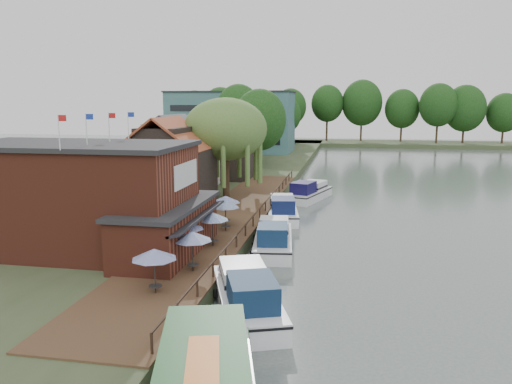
# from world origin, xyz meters

# --- Properties ---
(ground) EXTENTS (260.00, 260.00, 0.00)m
(ground) POSITION_xyz_m (0.00, 0.00, 0.00)
(ground) COLOR #4B5753
(ground) RESTS_ON ground
(land_bank) EXTENTS (50.00, 140.00, 1.00)m
(land_bank) POSITION_xyz_m (-30.00, 35.00, 0.50)
(land_bank) COLOR #384728
(land_bank) RESTS_ON ground
(quay_deck) EXTENTS (6.00, 50.00, 0.10)m
(quay_deck) POSITION_xyz_m (-8.00, 10.00, 1.05)
(quay_deck) COLOR #47301E
(quay_deck) RESTS_ON land_bank
(quay_rail) EXTENTS (0.20, 49.00, 1.00)m
(quay_rail) POSITION_xyz_m (-5.30, 10.50, 1.50)
(quay_rail) COLOR black
(quay_rail) RESTS_ON land_bank
(pub) EXTENTS (20.00, 11.00, 7.30)m
(pub) POSITION_xyz_m (-14.00, -1.00, 4.65)
(pub) COLOR maroon
(pub) RESTS_ON land_bank
(hotel_block) EXTENTS (25.40, 12.40, 12.30)m
(hotel_block) POSITION_xyz_m (-22.00, 70.00, 7.15)
(hotel_block) COLOR #38666B
(hotel_block) RESTS_ON land_bank
(cottage_a) EXTENTS (8.60, 7.60, 8.50)m
(cottage_a) POSITION_xyz_m (-15.00, 14.00, 5.25)
(cottage_a) COLOR black
(cottage_a) RESTS_ON land_bank
(cottage_b) EXTENTS (9.60, 8.60, 8.50)m
(cottage_b) POSITION_xyz_m (-18.00, 24.00, 5.25)
(cottage_b) COLOR beige
(cottage_b) RESTS_ON land_bank
(cottage_c) EXTENTS (7.60, 7.60, 8.50)m
(cottage_c) POSITION_xyz_m (-14.00, 33.00, 5.25)
(cottage_c) COLOR black
(cottage_c) RESTS_ON land_bank
(willow) EXTENTS (8.60, 8.60, 10.43)m
(willow) POSITION_xyz_m (-10.50, 19.00, 6.21)
(willow) COLOR #476B2D
(willow) RESTS_ON land_bank
(umbrella_0) EXTENTS (2.37, 2.37, 2.38)m
(umbrella_0) POSITION_xyz_m (-7.60, -7.90, 2.29)
(umbrella_0) COLOR navy
(umbrella_0) RESTS_ON quay_deck
(umbrella_1) EXTENTS (2.34, 2.34, 2.38)m
(umbrella_1) POSITION_xyz_m (-6.75, -4.20, 2.29)
(umbrella_1) COLOR navy
(umbrella_1) RESTS_ON quay_deck
(umbrella_2) EXTENTS (2.38, 2.38, 2.38)m
(umbrella_2) POSITION_xyz_m (-8.03, -1.62, 2.29)
(umbrella_2) COLOR navy
(umbrella_2) RESTS_ON quay_deck
(umbrella_3) EXTENTS (2.26, 2.26, 2.38)m
(umbrella_3) POSITION_xyz_m (-6.98, 1.05, 2.29)
(umbrella_3) COLOR #1A4490
(umbrella_3) RESTS_ON quay_deck
(umbrella_4) EXTENTS (2.19, 2.19, 2.38)m
(umbrella_4) POSITION_xyz_m (-7.14, 5.31, 2.29)
(umbrella_4) COLOR navy
(umbrella_4) RESTS_ON quay_deck
(umbrella_5) EXTENTS (2.42, 2.42, 2.38)m
(umbrella_5) POSITION_xyz_m (-7.60, 7.21, 2.29)
(umbrella_5) COLOR navy
(umbrella_5) RESTS_ON quay_deck
(cruiser_0) EXTENTS (6.49, 10.64, 2.46)m
(cruiser_0) POSITION_xyz_m (-2.96, -6.83, 1.23)
(cruiser_0) COLOR white
(cruiser_0) RESTS_ON ground
(cruiser_1) EXTENTS (4.26, 9.90, 2.31)m
(cruiser_1) POSITION_xyz_m (-3.29, 4.60, 1.16)
(cruiser_1) COLOR white
(cruiser_1) RESTS_ON ground
(cruiser_2) EXTENTS (4.59, 9.90, 2.29)m
(cruiser_2) POSITION_xyz_m (-3.99, 14.90, 1.15)
(cruiser_2) COLOR white
(cruiser_2) RESTS_ON ground
(cruiser_3) EXTENTS (5.73, 10.03, 2.30)m
(cruiser_3) POSITION_xyz_m (-2.24, 24.74, 1.15)
(cruiser_3) COLOR silver
(cruiser_3) RESTS_ON ground
(swan) EXTENTS (0.44, 0.44, 0.44)m
(swan) POSITION_xyz_m (-1.56, -9.92, 0.22)
(swan) COLOR white
(swan) RESTS_ON ground
(bank_tree_0) EXTENTS (8.09, 8.09, 12.02)m
(bank_tree_0) POSITION_xyz_m (-11.40, 43.87, 7.01)
(bank_tree_0) COLOR #143811
(bank_tree_0) RESTS_ON land_bank
(bank_tree_1) EXTENTS (7.16, 7.16, 11.10)m
(bank_tree_1) POSITION_xyz_m (-13.92, 51.37, 6.55)
(bank_tree_1) COLOR #143811
(bank_tree_1) RESTS_ON land_bank
(bank_tree_2) EXTENTS (8.28, 8.28, 13.36)m
(bank_tree_2) POSITION_xyz_m (-18.14, 59.44, 7.68)
(bank_tree_2) COLOR #143811
(bank_tree_2) RESTS_ON land_bank
(bank_tree_3) EXTENTS (6.73, 6.73, 11.38)m
(bank_tree_3) POSITION_xyz_m (-11.73, 76.96, 6.69)
(bank_tree_3) COLOR #143811
(bank_tree_3) RESTS_ON land_bank
(bank_tree_4) EXTENTS (6.51, 6.51, 10.61)m
(bank_tree_4) POSITION_xyz_m (-12.58, 86.80, 6.30)
(bank_tree_4) COLOR #143811
(bank_tree_4) RESTS_ON land_bank
(bank_tree_5) EXTENTS (7.90, 7.90, 13.53)m
(bank_tree_5) POSITION_xyz_m (-12.65, 94.10, 7.77)
(bank_tree_5) COLOR #143811
(bank_tree_5) RESTS_ON land_bank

